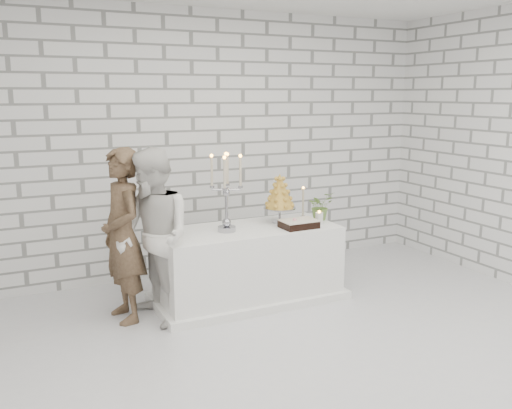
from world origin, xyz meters
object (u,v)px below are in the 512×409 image
Objects in this scene: groom at (123,236)px; candelabra at (226,192)px; bride at (154,238)px; cake_table at (248,264)px; croquembouche at (280,198)px.

groom is 1.05m from candelabra.
groom is at bearing -139.54° from bride.
candelabra is at bearing -172.12° from cake_table.
cake_table is 1.31m from groom.
croquembouche is (0.64, 0.10, -0.13)m from candelabra.
bride is 3.11× the size of croquembouche.
candelabra is at bearing -170.76° from croquembouche.
groom is at bearing -178.93° from croquembouche.
candelabra is at bearing 88.37° from bride.
groom is 2.07× the size of candelabra.
cake_table is at bearing 7.88° from candelabra.
candelabra reaches higher than cake_table.
candelabra is 1.50× the size of croquembouche.
bride reaches higher than croquembouche.
cake_table is 1.12× the size of groom.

